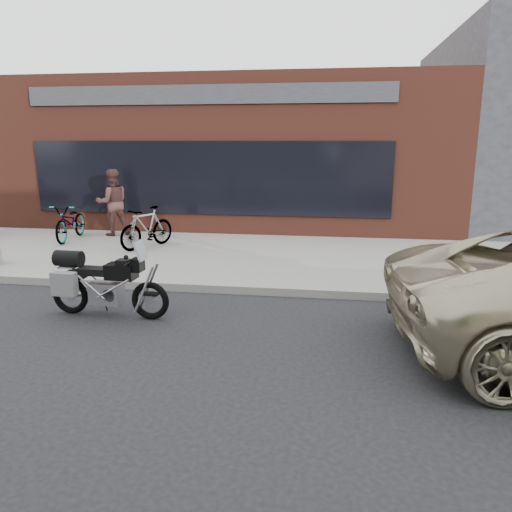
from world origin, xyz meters
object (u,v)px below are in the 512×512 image
Objects in this scene: bicycle_front at (71,222)px; cafe_patron_left at (113,202)px; bicycle_rear at (147,228)px; motorcycle at (100,283)px.

bicycle_front is 1.00× the size of cafe_patron_left.
bicycle_front is at bearing -168.15° from bicycle_rear.
motorcycle is 5.93m from bicycle_front.
motorcycle reaches higher than bicycle_front.
cafe_patron_left is (0.83, 0.80, 0.43)m from bicycle_front.
bicycle_front is (-3.20, 4.99, 0.08)m from motorcycle.
cafe_patron_left reaches higher than bicycle_rear.
cafe_patron_left is at bearing 163.46° from bicycle_rear.
cafe_patron_left reaches higher than motorcycle.
motorcycle is 4.44m from bicycle_rear.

